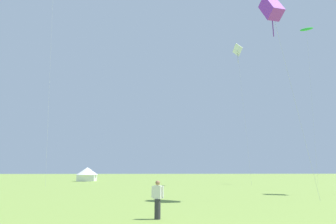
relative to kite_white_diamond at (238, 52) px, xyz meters
name	(u,v)px	position (x,y,z in m)	size (l,w,h in m)	color
kite_white_diamond	(238,52)	(0.00, 0.00, 0.00)	(1.18, 2.49, 23.29)	white
kite_purple_box	(271,8)	(-4.26, -22.08, -5.84)	(2.93, 2.34, 17.23)	purple
kite_green_parafoil	(307,30)	(14.85, 3.77, 6.62)	(2.74, 2.02, 28.91)	green
person_spectator	(158,200)	(-14.23, -29.84, -20.93)	(0.57, 0.34, 1.73)	#2D2D33
festival_tent_center	(87,173)	(-27.77, 19.00, -20.17)	(4.47, 4.47, 2.91)	white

